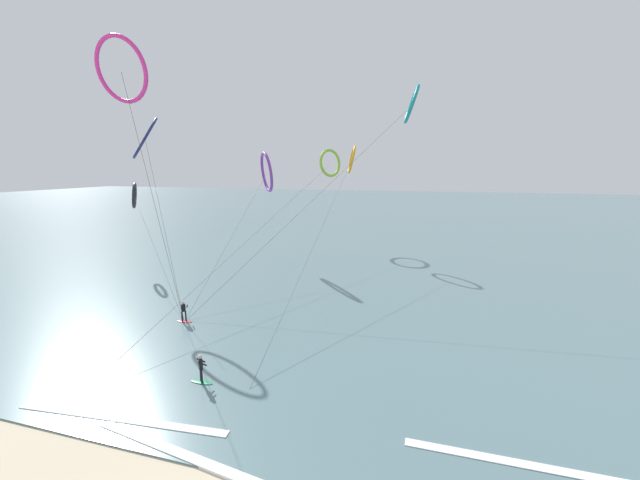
{
  "coord_description": "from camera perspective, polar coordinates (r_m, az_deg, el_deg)",
  "views": [
    {
      "loc": [
        8.06,
        -8.3,
        12.33
      ],
      "look_at": [
        0.0,
        19.01,
        7.05
      ],
      "focal_mm": 22.05,
      "sensor_mm": 36.0,
      "label": 1
    }
  ],
  "objects": [
    {
      "name": "surfer_crimson",
      "position": [
        33.91,
        -19.17,
        -9.95
      ],
      "size": [
        1.4,
        0.73,
        1.7
      ],
      "rotation": [
        0.0,
        0.0,
        0.72
      ],
      "color": "red",
      "rests_on": "ground"
    },
    {
      "name": "kite_violet",
      "position": [
        52.82,
        -7.76,
        9.74
      ],
      "size": [
        4.59,
        25.09,
        14.41
      ],
      "rotation": [
        0.0,
        0.0,
        2.2
      ],
      "color": "purple",
      "rests_on": "ground"
    },
    {
      "name": "kite_teal",
      "position": [
        47.12,
        13.14,
        18.62
      ],
      "size": [
        17.05,
        23.2,
        21.36
      ],
      "rotation": [
        0.0,
        0.0,
        4.86
      ],
      "color": "teal",
      "rests_on": "ground"
    },
    {
      "name": "wave_crest_mid",
      "position": [
        23.53,
        -27.06,
        -22.19
      ],
      "size": [
        11.46,
        1.49,
        0.12
      ],
      "primitive_type": "cube",
      "rotation": [
        0.0,
        0.0,
        0.09
      ],
      "color": "white",
      "rests_on": "ground"
    },
    {
      "name": "kite_lime",
      "position": [
        65.26,
        1.46,
        11.09
      ],
      "size": [
        3.14,
        51.1,
        15.33
      ],
      "rotation": [
        0.0,
        0.0,
        1.02
      ],
      "color": "#8CC62D",
      "rests_on": "ground"
    },
    {
      "name": "kite_charcoal",
      "position": [
        53.91,
        -25.33,
        5.83
      ],
      "size": [
        18.05,
        16.07,
        10.52
      ],
      "rotation": [
        0.0,
        0.0,
        5.36
      ],
      "color": "black",
      "rests_on": "ground"
    },
    {
      "name": "kite_amber",
      "position": [
        57.6,
        4.62,
        11.55
      ],
      "size": [
        3.56,
        40.58,
        15.48
      ],
      "rotation": [
        0.0,
        0.0,
        4.99
      ],
      "color": "orange",
      "rests_on": "ground"
    },
    {
      "name": "wave_crest_near",
      "position": [
        20.37,
        -19.6,
        -27.23
      ],
      "size": [
        9.72,
        1.91,
        0.12
      ],
      "primitive_type": "cube",
      "rotation": [
        0.0,
        0.0,
        -0.15
      ],
      "color": "white",
      "rests_on": "ground"
    },
    {
      "name": "kite_navy",
      "position": [
        43.79,
        -24.04,
        13.36
      ],
      "size": [
        11.59,
        10.59,
        17.29
      ],
      "rotation": [
        0.0,
        0.0,
        5.45
      ],
      "color": "navy",
      "rests_on": "ground"
    },
    {
      "name": "kite_magenta",
      "position": [
        30.11,
        -26.91,
        21.16
      ],
      "size": [
        4.27,
        4.59,
        20.52
      ],
      "rotation": [
        0.0,
        0.0,
        3.06
      ],
      "color": "#CC288E",
      "rests_on": "ground"
    },
    {
      "name": "surfer_emerald",
      "position": [
        24.76,
        -16.88,
        -17.7
      ],
      "size": [
        1.4,
        0.73,
        1.7
      ],
      "rotation": [
        0.0,
        0.0,
        5.46
      ],
      "color": "#199351",
      "rests_on": "ground"
    },
    {
      "name": "sea_water",
      "position": [
        113.28,
        12.28,
        4.03
      ],
      "size": [
        400.0,
        200.0,
        0.08
      ],
      "primitive_type": "cube",
      "color": "slate",
      "rests_on": "ground"
    },
    {
      "name": "wave_crest_far",
      "position": [
        21.19,
        32.59,
        -26.71
      ],
      "size": [
        13.21,
        0.55,
        0.12
      ],
      "primitive_type": "cube",
      "rotation": [
        0.0,
        0.0,
        -0.0
      ],
      "color": "white",
      "rests_on": "ground"
    }
  ]
}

